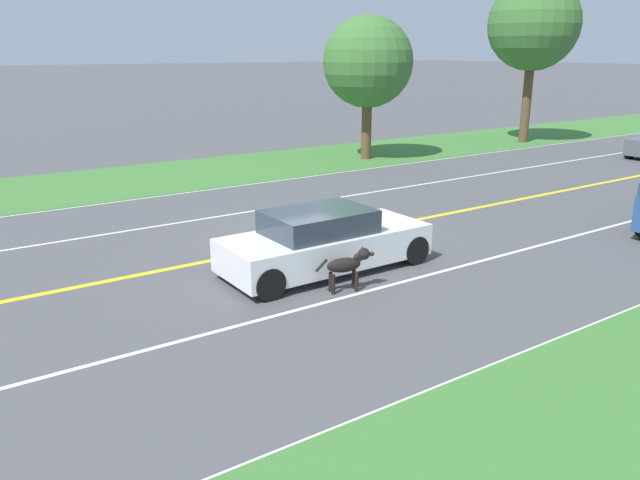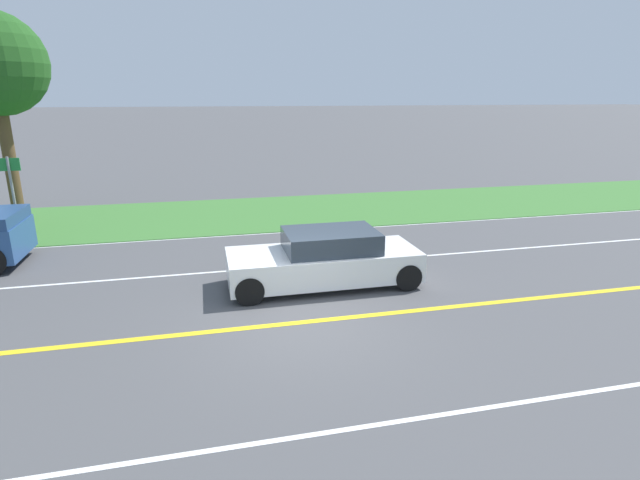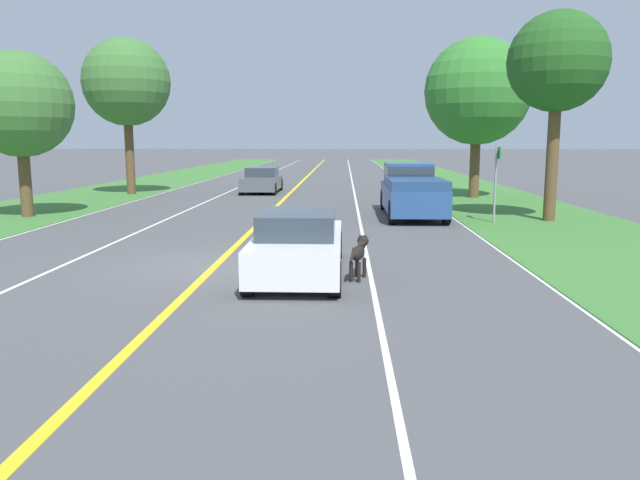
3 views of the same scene
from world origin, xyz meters
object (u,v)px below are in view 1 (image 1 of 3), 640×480
dog (348,264)px  roadside_tree_left_far (534,25)px  roadside_tree_left_near (368,62)px  ego_car (324,242)px

dog → roadside_tree_left_far: bearing=135.2°
dog → roadside_tree_left_far: (-11.57, 19.93, 5.22)m
dog → roadside_tree_left_near: roadside_tree_left_near is taller
roadside_tree_left_near → dog: bearing=-39.5°
ego_car → roadside_tree_left_far: roadside_tree_left_far is taller
dog → ego_car: bearing=-177.9°
roadside_tree_left_far → ego_car: bearing=-62.3°
ego_car → roadside_tree_left_near: (-10.83, 9.70, 3.45)m
dog → roadside_tree_left_near: 16.09m
ego_car → roadside_tree_left_far: 22.76m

